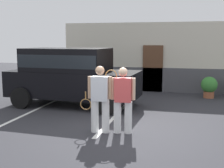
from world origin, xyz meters
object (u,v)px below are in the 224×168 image
object	(u,v)px
parked_suv	(71,74)
tennis_player_man	(100,98)
tennis_player_woman	(123,99)
potted_plant_by_porch	(209,86)

from	to	relation	value
parked_suv	tennis_player_man	bearing A→B (deg)	-52.78
tennis_player_man	tennis_player_woman	world-z (taller)	tennis_player_man
tennis_player_woman	tennis_player_man	bearing A→B (deg)	1.61
parked_suv	tennis_player_man	distance (m)	3.39
tennis_player_man	potted_plant_by_porch	bearing A→B (deg)	-122.82
parked_suv	potted_plant_by_porch	bearing A→B (deg)	31.58
tennis_player_woman	potted_plant_by_porch	xyz separation A→B (m)	(2.46, 5.37, -0.39)
parked_suv	potted_plant_by_porch	xyz separation A→B (m)	(4.92, 2.64, -0.67)
potted_plant_by_porch	tennis_player_woman	bearing A→B (deg)	-114.63
tennis_player_man	potted_plant_by_porch	xyz separation A→B (m)	(3.03, 5.45, -0.40)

